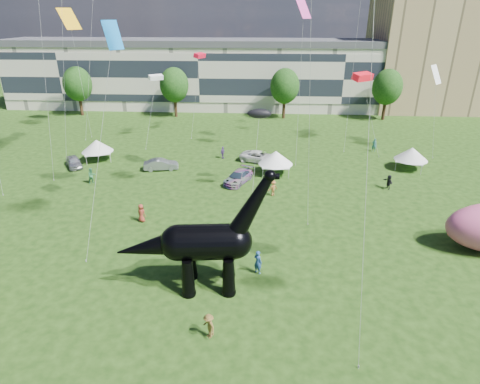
{
  "coord_description": "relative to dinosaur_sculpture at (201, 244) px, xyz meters",
  "views": [
    {
      "loc": [
        4.45,
        -20.39,
        17.73
      ],
      "look_at": [
        2.72,
        8.0,
        5.0
      ],
      "focal_mm": 30.0,
      "sensor_mm": 36.0,
      "label": 1
    }
  ],
  "objects": [
    {
      "name": "apartment_block",
      "position": [
        39.62,
        62.27,
        7.58
      ],
      "size": [
        28.0,
        18.0,
        22.0
      ],
      "primitive_type": "cube",
      "color": "tan",
      "rests_on": "ground"
    },
    {
      "name": "tree_mid_right",
      "position": [
        7.62,
        50.27,
        2.87
      ],
      "size": [
        5.2,
        5.2,
        9.44
      ],
      "color": "#382314",
      "rests_on": "ground"
    },
    {
      "name": "gazebo_left",
      "position": [
        -17.54,
        25.58,
        -1.47
      ],
      "size": [
        5.17,
        5.17,
        2.78
      ],
      "rotation": [
        0.0,
        0.0,
        0.38
      ],
      "color": "silver",
      "rests_on": "ground"
    },
    {
      "name": "tree_far_right",
      "position": [
        25.62,
        50.27,
        2.87
      ],
      "size": [
        5.2,
        5.2,
        9.44
      ],
      "color": "#382314",
      "rests_on": "ground"
    },
    {
      "name": "car_dark",
      "position": [
        1.33,
        19.03,
        -2.73
      ],
      "size": [
        3.68,
        5.1,
        1.37
      ],
      "primitive_type": "imported",
      "rotation": [
        0.0,
        0.0,
        -0.42
      ],
      "color": "#595960",
      "rests_on": "ground"
    },
    {
      "name": "dinosaur_sculpture",
      "position": [
        0.0,
        0.0,
        0.0
      ],
      "size": [
        11.11,
        3.31,
        9.06
      ],
      "rotation": [
        0.0,
        0.0,
        0.1
      ],
      "color": "black",
      "rests_on": "ground"
    },
    {
      "name": "visitors",
      "position": [
        -4.19,
        13.63,
        -2.55
      ],
      "size": [
        52.7,
        37.4,
        1.89
      ],
      "color": "#327E49",
      "rests_on": "ground"
    },
    {
      "name": "car_white",
      "position": [
        3.61,
        26.15,
        -2.72
      ],
      "size": [
        5.56,
        3.91,
        1.41
      ],
      "primitive_type": "imported",
      "rotation": [
        0.0,
        0.0,
        1.23
      ],
      "color": "white",
      "rests_on": "ground"
    },
    {
      "name": "car_silver",
      "position": [
        -19.64,
        22.91,
        -2.75
      ],
      "size": [
        3.46,
        4.16,
        1.34
      ],
      "primitive_type": "imported",
      "rotation": [
        0.0,
        0.0,
        0.57
      ],
      "color": "silver",
      "rests_on": "ground"
    },
    {
      "name": "car_grey",
      "position": [
        -8.46,
        22.57,
        -2.73
      ],
      "size": [
        4.39,
        2.25,
        1.38
      ],
      "primitive_type": "imported",
      "rotation": [
        0.0,
        0.0,
        1.77
      ],
      "color": "gray",
      "rests_on": "ground"
    },
    {
      "name": "tree_far_left",
      "position": [
        -30.38,
        50.27,
        2.87
      ],
      "size": [
        5.2,
        5.2,
        9.44
      ],
      "color": "#382314",
      "rests_on": "ground"
    },
    {
      "name": "terrace_row",
      "position": [
        -8.38,
        59.27,
        2.58
      ],
      "size": [
        78.0,
        11.0,
        12.0
      ],
      "primitive_type": "cube",
      "color": "beige",
      "rests_on": "ground"
    },
    {
      "name": "gazebo_near",
      "position": [
        5.57,
        22.19,
        -1.42
      ],
      "size": [
        4.13,
        4.13,
        2.85
      ],
      "rotation": [
        0.0,
        0.0,
        0.01
      ],
      "color": "white",
      "rests_on": "ground"
    },
    {
      "name": "ground",
      "position": [
        -0.38,
        -2.73,
        -3.42
      ],
      "size": [
        220.0,
        220.0,
        0.0
      ],
      "primitive_type": "plane",
      "color": "#16330C",
      "rests_on": "ground"
    },
    {
      "name": "tree_mid_left",
      "position": [
        -12.38,
        50.27,
        2.87
      ],
      "size": [
        5.2,
        5.2,
        9.44
      ],
      "color": "#382314",
      "rests_on": "ground"
    },
    {
      "name": "gazebo_far",
      "position": [
        22.24,
        24.78,
        -1.48
      ],
      "size": [
        5.23,
        5.23,
        2.76
      ],
      "rotation": [
        0.0,
        0.0,
        -0.42
      ],
      "color": "silver",
      "rests_on": "ground"
    }
  ]
}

